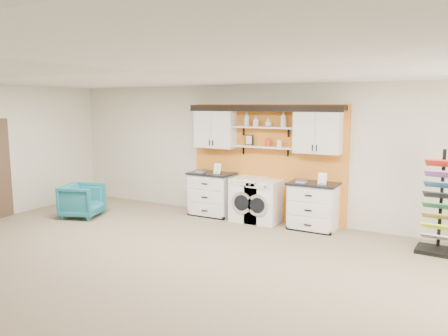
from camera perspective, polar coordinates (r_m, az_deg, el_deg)
The scene contains 22 objects.
floor at distance 6.13m, azimuth -9.97°, elevation -14.78°, with size 10.00×10.00×0.00m, color gray.
ceiling at distance 5.66m, azimuth -10.70°, elevation 12.29°, with size 10.00×10.00×0.00m, color white.
wall_back at distance 9.16m, azimuth 5.65°, elevation 2.05°, with size 10.00×10.00×0.00m, color beige.
accent_panel at distance 9.15m, azimuth 5.54°, elevation 0.79°, with size 3.40×0.07×2.40m, color orange.
upper_cabinet_left at distance 9.44m, azimuth -1.15°, elevation 5.20°, with size 0.90×0.35×0.84m.
upper_cabinet_right at distance 8.54m, azimuth 12.15°, elevation 4.69°, with size 0.90×0.35×0.84m.
shelf_lower at distance 8.96m, azimuth 5.15°, elevation 2.76°, with size 1.32×0.28×0.03m, color white.
shelf_upper at distance 8.93m, azimuth 5.19°, elevation 5.31°, with size 1.32×0.28×0.03m, color white.
crown_molding at distance 8.93m, azimuth 5.26°, elevation 7.87°, with size 3.30×0.41×0.13m.
picture_frame at distance 9.14m, azimuth 3.27°, elevation 3.67°, with size 0.18×0.02×0.22m.
canister_red at distance 8.91m, azimuth 5.75°, elevation 3.33°, with size 0.11×0.11×0.16m, color red.
canister_cream at distance 8.82m, azimuth 7.25°, elevation 3.19°, with size 0.10×0.10×0.14m, color silver.
base_cabinet_left at distance 9.49m, azimuth -1.59°, elevation -3.38°, with size 0.96×0.66×0.94m.
base_cabinet_right at distance 8.60m, azimuth 11.57°, elevation -4.88°, with size 0.93×0.66×0.91m.
washer at distance 9.08m, azimuth 3.28°, elevation -4.06°, with size 0.64×0.71×0.90m.
dryer at distance 8.94m, azimuth 5.29°, elevation -4.37°, with size 0.62×0.71×0.87m.
sample_rack at distance 7.91m, azimuth 26.24°, elevation -6.15°, with size 0.64×0.55×1.68m.
armchair at distance 9.83m, azimuth -18.02°, elevation -4.07°, with size 0.76×0.78×0.71m, color #1B6A7B.
soap_bottle_a at distance 9.08m, azimuth 2.99°, elevation 6.40°, with size 0.11×0.11×0.29m, color silver.
soap_bottle_b at distance 9.00m, azimuth 4.19°, elevation 6.12°, with size 0.10×0.10×0.21m, color silver.
soap_bottle_c at distance 8.89m, azimuth 5.80°, elevation 5.93°, with size 0.13×0.13×0.17m, color silver.
soap_bottle_d at distance 8.76m, azimuth 7.77°, elevation 6.32°, with size 0.12×0.12×0.31m, color silver.
Camera 1 is at (3.58, -4.37, 2.40)m, focal length 35.00 mm.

